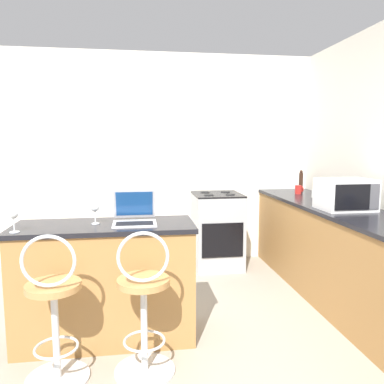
# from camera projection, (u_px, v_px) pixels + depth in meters

# --- Properties ---
(ground_plane) EXTENTS (20.00, 20.00, 0.00)m
(ground_plane) POSITION_uv_depth(u_px,v_px,m) (166.00, 380.00, 2.39)
(ground_plane) COLOR gray
(wall_back) EXTENTS (12.00, 0.06, 2.60)m
(wall_back) POSITION_uv_depth(u_px,v_px,m) (150.00, 160.00, 4.67)
(wall_back) COLOR silver
(wall_back) RESTS_ON ground_plane
(breakfast_bar) EXTENTS (1.34, 0.53, 0.90)m
(breakfast_bar) POSITION_uv_depth(u_px,v_px,m) (106.00, 282.00, 2.85)
(breakfast_bar) COLOR #9E703D
(breakfast_bar) RESTS_ON ground_plane
(counter_right) EXTENTS (0.66, 3.00, 0.90)m
(counter_right) POSITION_uv_depth(u_px,v_px,m) (341.00, 255.00, 3.55)
(counter_right) COLOR #9E703D
(counter_right) RESTS_ON ground_plane
(bar_stool_near) EXTENTS (0.40, 0.40, 0.97)m
(bar_stool_near) POSITION_uv_depth(u_px,v_px,m) (54.00, 314.00, 2.32)
(bar_stool_near) COLOR silver
(bar_stool_near) RESTS_ON ground_plane
(bar_stool_far) EXTENTS (0.40, 0.40, 0.97)m
(bar_stool_far) POSITION_uv_depth(u_px,v_px,m) (144.00, 308.00, 2.40)
(bar_stool_far) COLOR silver
(bar_stool_far) RESTS_ON ground_plane
(laptop) EXTENTS (0.32, 0.32, 0.25)m
(laptop) POSITION_uv_depth(u_px,v_px,m) (135.00, 215.00, 2.84)
(laptop) COLOR silver
(laptop) RESTS_ON breakfast_bar
(microwave) EXTENTS (0.46, 0.37, 0.28)m
(microwave) POSITION_uv_depth(u_px,v_px,m) (346.00, 194.00, 3.39)
(microwave) COLOR white
(microwave) RESTS_ON counter_right
(stove_range) EXTENTS (0.56, 0.61, 0.91)m
(stove_range) POSITION_uv_depth(u_px,v_px,m) (217.00, 230.00, 4.55)
(stove_range) COLOR #9EA3A8
(stove_range) RESTS_ON ground_plane
(wine_glass_short) EXTENTS (0.06, 0.06, 0.16)m
(wine_glass_short) POSITION_uv_depth(u_px,v_px,m) (13.00, 215.00, 2.52)
(wine_glass_short) COLOR silver
(wine_glass_short) RESTS_ON breakfast_bar
(pepper_mill) EXTENTS (0.05, 0.05, 0.27)m
(pepper_mill) POSITION_uv_depth(u_px,v_px,m) (301.00, 181.00, 4.70)
(pepper_mill) COLOR #331E14
(pepper_mill) RESTS_ON counter_right
(mug_red) EXTENTS (0.09, 0.08, 0.10)m
(mug_red) POSITION_uv_depth(u_px,v_px,m) (298.00, 190.00, 4.46)
(mug_red) COLOR red
(mug_red) RESTS_ON counter_right
(mug_white) EXTENTS (0.09, 0.08, 0.09)m
(mug_white) POSITION_uv_depth(u_px,v_px,m) (315.00, 194.00, 4.16)
(mug_white) COLOR white
(mug_white) RESTS_ON counter_right
(wine_glass_tall) EXTENTS (0.07, 0.07, 0.16)m
(wine_glass_tall) POSITION_uv_depth(u_px,v_px,m) (95.00, 208.00, 2.79)
(wine_glass_tall) COLOR silver
(wine_glass_tall) RESTS_ON breakfast_bar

